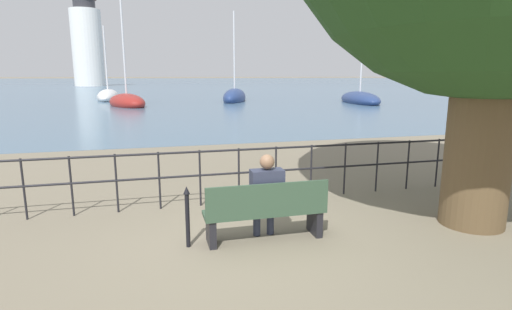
{
  "coord_description": "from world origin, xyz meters",
  "views": [
    {
      "loc": [
        -1.53,
        -5.35,
        2.39
      ],
      "look_at": [
        0.0,
        0.5,
        1.17
      ],
      "focal_mm": 28.0,
      "sensor_mm": 36.0,
      "label": 1
    }
  ],
  "objects_px": {
    "harbor_lighthouse": "(87,43)",
    "sailboat_3": "(235,97)",
    "closed_umbrella": "(187,214)",
    "sailboat_2": "(360,99)",
    "seated_person_left": "(266,193)",
    "sailboat_0": "(127,102)",
    "park_bench": "(266,212)",
    "sailboat_1": "(108,96)"
  },
  "relations": [
    {
      "from": "harbor_lighthouse",
      "to": "sailboat_3",
      "type": "bearing_deg",
      "value": -71.15
    },
    {
      "from": "closed_umbrella",
      "to": "sailboat_3",
      "type": "height_order",
      "value": "sailboat_3"
    },
    {
      "from": "sailboat_2",
      "to": "harbor_lighthouse",
      "type": "distance_m",
      "value": 71.08
    },
    {
      "from": "seated_person_left",
      "to": "harbor_lighthouse",
      "type": "bearing_deg",
      "value": 99.06
    },
    {
      "from": "sailboat_0",
      "to": "sailboat_3",
      "type": "bearing_deg",
      "value": -0.47
    },
    {
      "from": "harbor_lighthouse",
      "to": "sailboat_0",
      "type": "bearing_deg",
      "value": -80.09
    },
    {
      "from": "park_bench",
      "to": "harbor_lighthouse",
      "type": "bearing_deg",
      "value": 99.04
    },
    {
      "from": "park_bench",
      "to": "harbor_lighthouse",
      "type": "distance_m",
      "value": 91.64
    },
    {
      "from": "sailboat_1",
      "to": "sailboat_3",
      "type": "height_order",
      "value": "sailboat_3"
    },
    {
      "from": "park_bench",
      "to": "seated_person_left",
      "type": "distance_m",
      "value": 0.28
    },
    {
      "from": "seated_person_left",
      "to": "park_bench",
      "type": "bearing_deg",
      "value": -111.34
    },
    {
      "from": "sailboat_1",
      "to": "sailboat_2",
      "type": "distance_m",
      "value": 24.16
    },
    {
      "from": "sailboat_3",
      "to": "sailboat_2",
      "type": "bearing_deg",
      "value": -2.83
    },
    {
      "from": "sailboat_0",
      "to": "sailboat_2",
      "type": "height_order",
      "value": "sailboat_2"
    },
    {
      "from": "park_bench",
      "to": "sailboat_2",
      "type": "relative_size",
      "value": 0.17
    },
    {
      "from": "sailboat_1",
      "to": "harbor_lighthouse",
      "type": "relative_size",
      "value": 0.44
    },
    {
      "from": "closed_umbrella",
      "to": "harbor_lighthouse",
      "type": "height_order",
      "value": "harbor_lighthouse"
    },
    {
      "from": "sailboat_0",
      "to": "harbor_lighthouse",
      "type": "xyz_separation_m",
      "value": [
        -10.95,
        62.68,
        8.82
      ]
    },
    {
      "from": "sailboat_2",
      "to": "harbor_lighthouse",
      "type": "height_order",
      "value": "harbor_lighthouse"
    },
    {
      "from": "sailboat_1",
      "to": "sailboat_3",
      "type": "xyz_separation_m",
      "value": [
        11.52,
        -6.01,
        0.06
      ]
    },
    {
      "from": "harbor_lighthouse",
      "to": "seated_person_left",
      "type": "bearing_deg",
      "value": -80.94
    },
    {
      "from": "closed_umbrella",
      "to": "sailboat_3",
      "type": "bearing_deg",
      "value": 77.2
    },
    {
      "from": "closed_umbrella",
      "to": "park_bench",
      "type": "bearing_deg",
      "value": -3.06
    },
    {
      "from": "sailboat_0",
      "to": "sailboat_3",
      "type": "distance_m",
      "value": 9.89
    },
    {
      "from": "park_bench",
      "to": "sailboat_3",
      "type": "height_order",
      "value": "sailboat_3"
    },
    {
      "from": "sailboat_0",
      "to": "harbor_lighthouse",
      "type": "bearing_deg",
      "value": 78.83
    },
    {
      "from": "closed_umbrella",
      "to": "sailboat_1",
      "type": "relative_size",
      "value": 0.1
    },
    {
      "from": "seated_person_left",
      "to": "sailboat_0",
      "type": "height_order",
      "value": "sailboat_0"
    },
    {
      "from": "seated_person_left",
      "to": "sailboat_2",
      "type": "distance_m",
      "value": 30.96
    },
    {
      "from": "sailboat_0",
      "to": "harbor_lighthouse",
      "type": "relative_size",
      "value": 0.43
    },
    {
      "from": "sailboat_0",
      "to": "sailboat_2",
      "type": "relative_size",
      "value": 0.79
    },
    {
      "from": "sailboat_2",
      "to": "harbor_lighthouse",
      "type": "relative_size",
      "value": 0.55
    },
    {
      "from": "park_bench",
      "to": "sailboat_0",
      "type": "bearing_deg",
      "value": 97.02
    },
    {
      "from": "seated_person_left",
      "to": "sailboat_1",
      "type": "xyz_separation_m",
      "value": [
        -5.66,
        36.83,
        -0.39
      ]
    },
    {
      "from": "seated_person_left",
      "to": "sailboat_2",
      "type": "relative_size",
      "value": 0.12
    },
    {
      "from": "park_bench",
      "to": "closed_umbrella",
      "type": "distance_m",
      "value": 1.12
    },
    {
      "from": "closed_umbrella",
      "to": "sailboat_3",
      "type": "distance_m",
      "value": 31.62
    },
    {
      "from": "park_bench",
      "to": "sailboat_1",
      "type": "height_order",
      "value": "sailboat_1"
    },
    {
      "from": "sailboat_3",
      "to": "harbor_lighthouse",
      "type": "distance_m",
      "value": 63.17
    },
    {
      "from": "sailboat_1",
      "to": "sailboat_2",
      "type": "relative_size",
      "value": 0.8
    },
    {
      "from": "sailboat_0",
      "to": "sailboat_1",
      "type": "bearing_deg",
      "value": 82.31
    },
    {
      "from": "park_bench",
      "to": "closed_umbrella",
      "type": "height_order",
      "value": "park_bench"
    }
  ]
}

